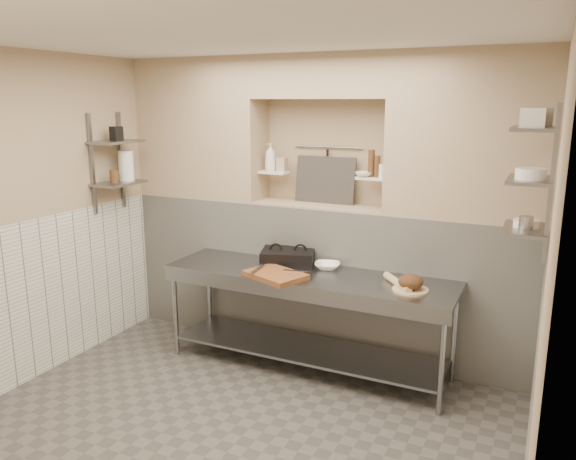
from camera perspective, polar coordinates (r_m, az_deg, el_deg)
The scene contains 48 objects.
floor at distance 4.45m, azimuth -5.99°, elevation -20.30°, with size 4.00×3.90×0.10m, color #514C47.
ceiling at distance 3.75m, azimuth -7.10°, elevation 20.03°, with size 4.00×3.90×0.10m, color silver.
wall_left at distance 5.20m, azimuth -26.07°, elevation 0.76°, with size 0.10×3.90×2.80m, color tan.
wall_right at distance 3.30m, azimuth 25.56°, elevation -5.69°, with size 0.10×3.90×2.80m, color tan.
wall_back at distance 5.60m, azimuth 4.32°, elevation 2.85°, with size 4.00×0.10×2.80m, color tan.
backwall_lower at distance 5.55m, azimuth 3.27°, elevation -4.70°, with size 4.00×0.40×1.40m, color silver.
alcove_sill at distance 5.37m, azimuth 3.36°, elevation 2.53°, with size 1.30×0.40×0.02m, color tan.
backwall_pillar_left at distance 5.91m, azimuth -8.72°, elevation 10.10°, with size 1.35×0.40×1.40m, color tan.
backwall_pillar_right at distance 4.95m, azimuth 18.02°, elevation 9.08°, with size 1.35×0.40×1.40m, color tan.
backwall_header at distance 5.29m, azimuth 3.54°, elevation 15.31°, with size 1.30×0.40×0.40m, color tan.
wainscot_left at distance 5.34m, azimuth -24.91°, elevation -6.66°, with size 0.02×3.90×1.40m, color silver.
wainscot_right at distance 3.57m, azimuth 23.42°, elevation -16.31°, with size 0.02×3.90×1.40m, color silver.
alcove_shelf_left at distance 5.53m, azimuth -1.43°, elevation 5.89°, with size 0.28×0.16×0.03m, color white.
alcove_shelf_right at distance 5.16m, azimuth 8.58°, elevation 5.24°, with size 0.28×0.16×0.03m, color white.
utensil_rail at distance 5.46m, azimuth 4.12°, elevation 8.40°, with size 0.02×0.02×0.70m, color gray.
hanging_steel at distance 5.46m, azimuth 4.01°, elevation 6.61°, with size 0.02×0.02×0.30m, color black.
splash_panel at distance 5.43m, azimuth 3.79°, elevation 5.09°, with size 0.60×0.02×0.45m, color #383330.
shelf_rail_left_a at distance 5.94m, azimuth -16.59°, elevation 6.82°, with size 0.03×0.03×0.95m, color slate.
shelf_rail_left_b at distance 5.65m, azimuth -19.29°, elevation 6.34°, with size 0.03×0.03×0.95m, color slate.
wall_shelf_left_lower at distance 5.73m, azimuth -16.77°, elevation 4.58°, with size 0.30×0.50×0.03m, color slate.
wall_shelf_left_upper at distance 5.69m, azimuth -17.04°, elevation 8.56°, with size 0.30×0.50×0.03m, color slate.
shelf_rail_right_a at distance 4.43m, azimuth 25.27°, elevation 4.83°, with size 0.03×0.03×1.05m, color slate.
shelf_rail_right_b at distance 4.04m, azimuth 25.20°, elevation 4.14°, with size 0.03×0.03×1.05m, color slate.
wall_shelf_right_lower at distance 4.29m, azimuth 22.99°, elevation 0.06°, with size 0.30×0.50×0.03m, color slate.
wall_shelf_right_mid at distance 4.24m, azimuth 23.41°, elevation 4.67°, with size 0.30×0.50×0.03m, color slate.
wall_shelf_right_upper at distance 4.21m, azimuth 23.85°, elevation 9.39°, with size 0.30×0.50×0.03m, color slate.
prep_table at distance 5.03m, azimuth 1.96°, elevation -7.28°, with size 2.60×0.70×0.90m.
panini_press at distance 5.23m, azimuth 0.01°, elevation -2.74°, with size 0.57×0.49×0.13m.
cutting_board at distance 4.84m, azimuth -1.28°, elevation -4.60°, with size 0.50×0.35×0.04m, color brown.
knife_blade at distance 4.87m, azimuth 0.91°, elevation -4.18°, with size 0.24×0.03×0.01m, color gray.
tongs at distance 4.90m, azimuth -3.10°, elevation -3.93°, with size 0.03×0.03×0.28m, color gray.
mixing_bowl at distance 5.09m, azimuth 4.01°, elevation -3.66°, with size 0.23×0.23×0.06m, color white.
rolling_pin at distance 4.70m, azimuth 11.03°, elevation -5.25°, with size 0.06×0.06×0.41m, color tan.
bread_board at distance 4.62m, azimuth 12.33°, elevation -5.95°, with size 0.29×0.29×0.02m, color tan.
bread_loaf at distance 4.60m, azimuth 12.37°, elevation -5.14°, with size 0.20×0.20×0.12m, color #4C2D19.
bottle_soap at distance 5.51m, azimuth -1.80°, elevation 7.41°, with size 0.10×0.11×0.27m, color white.
jar_alcove at distance 5.50m, azimuth -0.60°, elevation 6.67°, with size 0.09×0.09×0.13m, color tan.
bowl_alcove at distance 5.14m, azimuth 7.67°, elevation 5.63°, with size 0.15×0.15×0.05m, color white.
condiment_a at distance 5.12m, azimuth 9.05°, elevation 6.39°, with size 0.05×0.05×0.19m, color #4F311A.
condiment_b at distance 5.15m, azimuth 8.46°, elevation 6.73°, with size 0.06×0.06×0.24m, color #4F311A.
condiment_c at distance 5.13m, azimuth 9.46°, elevation 5.98°, with size 0.07×0.07×0.12m, color white.
jug_left at distance 5.79m, azimuth -16.13°, elevation 6.30°, with size 0.15×0.15×0.29m, color white.
jar_left at distance 5.67m, azimuth -17.25°, elevation 5.23°, with size 0.08×0.08×0.12m, color #4F311A.
box_left_upper at distance 5.69m, azimuth -17.04°, elevation 9.36°, with size 0.09×0.09×0.13m, color black.
bowl_right at distance 4.31m, azimuth 23.05°, elevation 0.62°, with size 0.18×0.18×0.05m, color white.
canister_right at distance 4.21m, azimuth 23.02°, elevation 0.66°, with size 0.10×0.10×0.10m, color gray.
bowl_right_mid at distance 4.18m, azimuth 23.44°, elevation 5.27°, with size 0.20×0.20×0.07m, color white.
basket_right at distance 4.19m, azimuth 23.94°, elevation 10.42°, with size 0.16×0.20×0.13m, color gray.
Camera 1 is at (1.97, -3.15, 2.39)m, focal length 35.00 mm.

